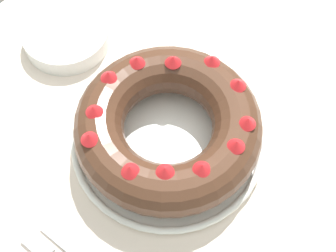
{
  "coord_description": "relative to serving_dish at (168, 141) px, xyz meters",
  "views": [
    {
      "loc": [
        -0.28,
        -0.21,
        1.51
      ],
      "look_at": [
        0.02,
        0.02,
        0.84
      ],
      "focal_mm": 50.0,
      "sensor_mm": 36.0,
      "label": 1
    }
  ],
  "objects": [
    {
      "name": "bundt_cake",
      "position": [
        0.0,
        -0.0,
        0.05
      ],
      "size": [
        0.31,
        0.31,
        0.1
      ],
      "color": "#4C2D1E",
      "rests_on": "serving_dish"
    },
    {
      "name": "side_bowl",
      "position": [
        0.06,
        0.3,
        0.01
      ],
      "size": [
        0.17,
        0.17,
        0.04
      ],
      "primitive_type": "cylinder",
      "color": "white",
      "rests_on": "dining_table"
    },
    {
      "name": "dining_table",
      "position": [
        -0.02,
        -0.02,
        -0.12
      ],
      "size": [
        1.16,
        0.99,
        0.78
      ],
      "color": "beige",
      "rests_on": "ground_plane"
    },
    {
      "name": "serving_dish",
      "position": [
        0.0,
        0.0,
        0.0
      ],
      "size": [
        0.33,
        0.33,
        0.02
      ],
      "color": "white",
      "rests_on": "dining_table"
    }
  ]
}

